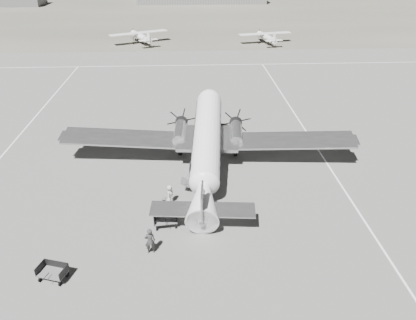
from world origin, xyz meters
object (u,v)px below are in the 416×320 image
object	(u,v)px
light_plane_right	(266,38)
baggage_cart_far	(53,273)
light_plane_left	(140,37)
passenger	(170,194)
baggage_cart_near	(165,220)
dc3_airliner	(207,145)
ground_crew	(150,241)
ramp_agent	(165,206)

from	to	relation	value
light_plane_right	baggage_cart_far	xyz separation A→B (m)	(-23.89, -62.73, -0.63)
light_plane_left	passenger	distance (m)	56.71
baggage_cart_near	baggage_cart_far	distance (m)	8.01
dc3_airliner	passenger	world-z (taller)	dc3_airliner
baggage_cart_far	passenger	world-z (taller)	passenger
ground_crew	ramp_agent	distance (m)	4.15
dc3_airliner	light_plane_right	size ratio (longest dim) A/B	2.47
light_plane_right	ramp_agent	xyz separation A→B (m)	(-17.55, -56.60, -0.35)
passenger	light_plane_left	bearing A→B (deg)	22.37
light_plane_right	ramp_agent	bearing A→B (deg)	-119.31
light_plane_left	passenger	xyz separation A→B (m)	(7.50, -56.21, -0.45)
baggage_cart_far	ground_crew	distance (m)	5.97
dc3_airliner	ramp_agent	distance (m)	7.28
dc3_airliner	baggage_cart_far	bearing A→B (deg)	-123.23
ramp_agent	passenger	size ratio (longest dim) A/B	0.98
ground_crew	passenger	size ratio (longest dim) A/B	1.19
dc3_airliner	baggage_cart_near	xyz separation A→B (m)	(-3.29, -7.55, -2.03)
ramp_agent	ground_crew	bearing A→B (deg)	157.45
light_plane_left	baggage_cart_near	bearing A→B (deg)	-109.26
dc3_airliner	baggage_cart_far	world-z (taller)	dc3_airliner
light_plane_right	baggage_cart_far	size ratio (longest dim) A/B	6.23
ramp_agent	passenger	bearing A→B (deg)	-24.54
ground_crew	baggage_cart_near	bearing A→B (deg)	-115.76
ramp_agent	baggage_cart_near	bearing A→B (deg)	171.44
light_plane_left	ground_crew	bearing A→B (deg)	-110.34
passenger	ramp_agent	bearing A→B (deg)	-177.66
dc3_airliner	ground_crew	bearing A→B (deg)	-106.89
light_plane_left	ground_crew	size ratio (longest dim) A/B	6.38
baggage_cart_near	ramp_agent	bearing A→B (deg)	86.25
baggage_cart_near	ground_crew	world-z (taller)	ground_crew
dc3_airliner	baggage_cart_near	size ratio (longest dim) A/B	15.29
baggage_cart_near	ground_crew	bearing A→B (deg)	-114.27
dc3_airliner	ramp_agent	bearing A→B (deg)	-113.55
baggage_cart_near	passenger	world-z (taller)	passenger
light_plane_left	baggage_cart_near	size ratio (longest dim) A/B	6.82
light_plane_right	ground_crew	size ratio (longest dim) A/B	5.80
light_plane_right	baggage_cart_near	bearing A→B (deg)	-118.86
baggage_cart_near	dc3_airliner	bearing A→B (deg)	59.15
dc3_airliner	light_plane_right	xyz separation A→B (m)	(14.18, 50.39, -1.41)
ramp_agent	dc3_airliner	bearing A→B (deg)	-40.62
dc3_airliner	light_plane_right	distance (m)	52.37
light_plane_left	passenger	bearing A→B (deg)	-108.67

